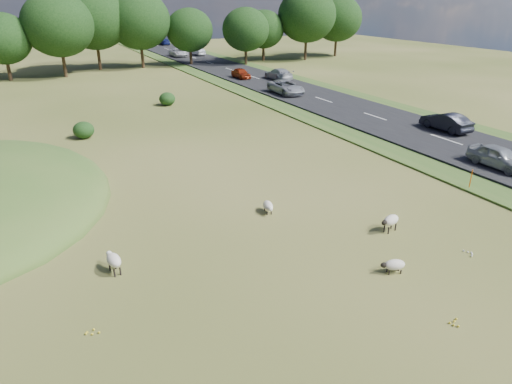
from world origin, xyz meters
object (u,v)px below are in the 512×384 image
sheep_0 (268,206)px  sheep_1 (390,220)px  sheep_2 (113,260)px  car_2 (178,52)px  marker_post (471,179)px  car_7 (164,42)px  car_3 (199,52)px  car_6 (499,157)px  car_0 (241,73)px  car_1 (286,87)px  sheep_3 (394,265)px  car_5 (278,74)px  car_4 (446,122)px

sheep_0 → sheep_1: sheep_1 is taller
sheep_1 → sheep_2: size_ratio=1.00×
sheep_1 → car_2: car_2 is taller
marker_post → car_7: bearing=84.9°
car_3 → car_6: car_6 is taller
car_0 → car_7: (3.80, 47.97, 0.02)m
car_2 → sheep_2: bearing=-110.1°
marker_post → sheep_0: marker_post is taller
car_6 → car_3: bearing=86.6°
sheep_2 → car_6: car_6 is taller
marker_post → car_0: bearing=84.1°
car_1 → car_6: 26.22m
sheep_1 → sheep_3: bearing=37.7°
sheep_2 → car_2: (23.71, 64.79, 0.38)m
sheep_0 → car_0: bearing=169.8°
car_5 → car_6: bearing=83.7°
sheep_3 → car_7: bearing=-82.8°
sheep_1 → car_0: size_ratio=0.32×
sheep_3 → car_0: (13.87, 43.73, 0.51)m
car_0 → car_1: bearing=-90.0°
sheep_0 → car_3: 65.66m
car_7 → sheep_1: bearing=80.2°
marker_post → car_4: (7.85, 8.93, 0.35)m
sheep_2 → car_0: (23.71, 38.71, 0.30)m
sheep_1 → sheep_3: 3.57m
marker_post → car_2: bearing=86.4°
car_3 → sheep_0: bearing=72.7°
sheep_3 → car_1: car_1 is taller
sheep_2 → car_0: car_0 is taller
car_7 → car_3: bearing=90.0°
car_4 → car_5: bearing=-90.0°
car_0 → car_2: bearing=90.0°
marker_post → sheep_2: 19.67m
car_0 → car_4: bearing=-82.8°
marker_post → sheep_1: marker_post is taller
car_0 → car_5: size_ratio=0.75×
car_5 → car_7: (0.00, 51.18, -0.06)m
sheep_2 → car_2: car_2 is taller
car_0 → car_1: size_ratio=0.72×
sheep_0 → sheep_2: size_ratio=0.92×
car_0 → car_1: car_1 is taller
car_7 → sheep_0: bearing=77.0°
sheep_3 → car_6: size_ratio=0.27×
car_0 → car_7: size_ratio=0.82×
car_5 → sheep_0: bearing=59.8°
car_1 → car_2: size_ratio=1.02×
marker_post → car_6: size_ratio=0.30×
sheep_3 → sheep_0: bearing=-57.3°
sheep_2 → car_5: size_ratio=0.24×
marker_post → car_5: car_5 is taller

